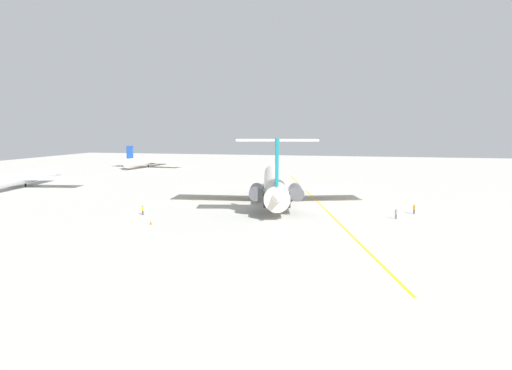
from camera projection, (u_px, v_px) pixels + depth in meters
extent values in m
plane|color=#B7B5AD|center=(315.00, 207.00, 80.73)|extent=(311.62, 311.62, 0.00)
cylinder|color=silver|center=(274.00, 183.00, 87.57)|extent=(40.88, 12.28, 4.35)
cone|color=silver|center=(273.00, 173.00, 107.79)|extent=(5.27, 4.99, 4.18)
cone|color=silver|center=(277.00, 197.00, 67.30)|extent=(6.95, 4.88, 3.70)
cube|color=black|center=(274.00, 188.00, 87.70)|extent=(40.01, 12.19, 0.96)
cube|color=silver|center=(222.00, 186.00, 88.84)|extent=(8.46, 18.70, 0.44)
cube|color=silver|center=(327.00, 187.00, 88.31)|extent=(11.90, 19.35, 0.44)
cylinder|color=#515156|center=(256.00, 192.00, 73.68)|extent=(5.83, 3.54, 2.53)
cube|color=silver|center=(261.00, 192.00, 73.66)|extent=(3.47, 2.00, 0.52)
cylinder|color=#515156|center=(296.00, 192.00, 73.52)|extent=(5.83, 3.54, 2.53)
cube|color=silver|center=(292.00, 192.00, 73.53)|extent=(3.47, 2.00, 0.52)
cube|color=teal|center=(277.00, 161.00, 69.24)|extent=(5.87, 1.58, 7.71)
cube|color=silver|center=(256.00, 140.00, 68.40)|extent=(5.25, 7.03, 0.30)
cube|color=silver|center=(298.00, 140.00, 68.23)|extent=(5.25, 7.03, 0.30)
cylinder|color=black|center=(273.00, 185.00, 100.19)|extent=(0.48, 0.48, 3.30)
cylinder|color=black|center=(258.00, 194.00, 86.57)|extent=(0.48, 0.48, 3.30)
cylinder|color=black|center=(291.00, 194.00, 86.41)|extent=(0.48, 0.48, 3.30)
cylinder|color=silver|center=(25.00, 177.00, 107.89)|extent=(29.51, 7.79, 3.50)
cone|color=silver|center=(56.00, 171.00, 122.37)|extent=(3.33, 3.72, 3.33)
cube|color=silver|center=(56.00, 178.00, 107.32)|extent=(7.01, 13.99, 0.42)
cylinder|color=black|center=(25.00, 183.00, 108.10)|extent=(0.42, 0.42, 2.36)
cylinder|color=silver|center=(148.00, 161.00, 163.94)|extent=(28.42, 5.70, 3.38)
cone|color=silver|center=(166.00, 158.00, 177.28)|extent=(3.02, 3.42, 3.21)
cube|color=silver|center=(130.00, 161.00, 166.40)|extent=(5.96, 13.25, 0.41)
cube|color=silver|center=(166.00, 162.00, 161.57)|extent=(5.96, 13.25, 0.41)
cube|color=#19429E|center=(130.00, 152.00, 152.09)|extent=(3.70, 0.64, 4.60)
cylinder|color=black|center=(148.00, 164.00, 164.13)|extent=(0.41, 0.41, 2.27)
cylinder|color=black|center=(414.00, 211.00, 74.08)|extent=(0.10, 0.10, 0.84)
cylinder|color=black|center=(414.00, 212.00, 73.94)|extent=(0.10, 0.10, 0.84)
cylinder|color=orange|center=(414.00, 207.00, 73.91)|extent=(0.28, 0.28, 0.66)
sphere|color=tan|center=(414.00, 205.00, 73.85)|extent=(0.26, 0.26, 0.26)
cylinder|color=orange|center=(413.00, 207.00, 74.08)|extent=(0.08, 0.08, 0.56)
cylinder|color=orange|center=(415.00, 207.00, 73.74)|extent=(0.08, 0.08, 0.56)
cylinder|color=black|center=(143.00, 213.00, 73.22)|extent=(0.10, 0.10, 0.78)
cylinder|color=black|center=(143.00, 213.00, 73.11)|extent=(0.10, 0.10, 0.78)
cylinder|color=yellow|center=(143.00, 209.00, 73.07)|extent=(0.26, 0.26, 0.62)
sphere|color=#8C6647|center=(143.00, 206.00, 73.01)|extent=(0.24, 0.24, 0.24)
cylinder|color=yellow|center=(143.00, 208.00, 73.22)|extent=(0.07, 0.07, 0.52)
cylinder|color=yellow|center=(142.00, 209.00, 72.92)|extent=(0.07, 0.07, 0.52)
cylinder|color=black|center=(395.00, 216.00, 69.99)|extent=(0.10, 0.10, 0.78)
cylinder|color=black|center=(396.00, 217.00, 69.94)|extent=(0.10, 0.10, 0.78)
cylinder|color=gray|center=(396.00, 212.00, 69.87)|extent=(0.26, 0.26, 0.62)
sphere|color=#8C6647|center=(396.00, 210.00, 69.82)|extent=(0.24, 0.24, 0.24)
cylinder|color=gray|center=(395.00, 212.00, 69.93)|extent=(0.07, 0.07, 0.53)
cylinder|color=gray|center=(397.00, 212.00, 69.81)|extent=(0.07, 0.07, 0.53)
cone|color=#EA590F|center=(347.00, 185.00, 109.80)|extent=(0.40, 0.40, 0.55)
cone|color=#EA590F|center=(151.00, 223.00, 65.82)|extent=(0.40, 0.40, 0.55)
cube|color=gold|center=(317.00, 202.00, 86.08)|extent=(95.71, 25.03, 0.01)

